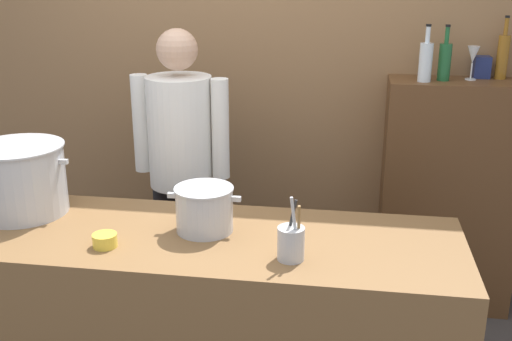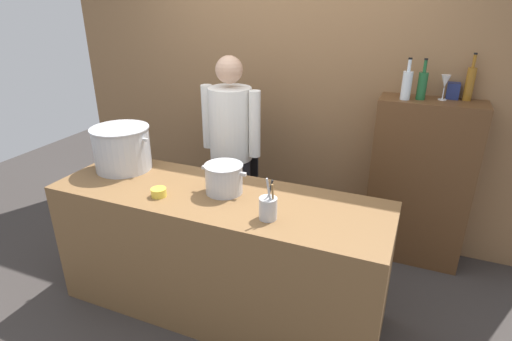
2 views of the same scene
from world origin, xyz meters
TOP-DOWN VIEW (x-y plane):
  - ground_plane at (0.00, 0.00)m, footprint 8.00×8.00m
  - brick_back_panel at (0.00, 1.40)m, footprint 4.40×0.10m
  - prep_counter at (0.00, 0.00)m, footprint 2.21×0.70m
  - bar_cabinet at (1.20, 1.19)m, footprint 0.76×0.32m
  - chef at (-0.26, 0.75)m, footprint 0.53×0.38m
  - stockpot_large at (-0.82, 0.12)m, footprint 0.47×0.41m
  - stockpot_small at (0.03, 0.05)m, footprint 0.31×0.25m
  - utensil_crock at (0.41, -0.16)m, footprint 0.10×0.10m
  - butter_jar at (-0.32, -0.16)m, footprint 0.10×0.10m
  - wine_bottle_clear at (1.00, 1.14)m, footprint 0.07×0.07m
  - wine_bottle_green at (1.10, 1.18)m, footprint 0.07×0.07m
  - wine_bottle_amber at (1.42, 1.28)m, footprint 0.06×0.06m
  - wine_glass_short at (1.25, 1.23)m, footprint 0.07×0.07m
  - spice_tin_navy at (1.32, 1.30)m, footprint 0.09×0.09m

SIDE VIEW (x-z plane):
  - ground_plane at x=0.00m, z-range 0.00..0.00m
  - prep_counter at x=0.00m, z-range 0.00..0.90m
  - bar_cabinet at x=1.20m, z-range 0.00..1.36m
  - butter_jar at x=-0.32m, z-range 0.90..0.95m
  - chef at x=-0.26m, z-range 0.13..1.79m
  - utensil_crock at x=0.41m, z-range 0.84..1.10m
  - stockpot_small at x=0.03m, z-range 0.90..1.09m
  - stockpot_large at x=-0.82m, z-range 0.90..1.21m
  - spice_tin_navy at x=1.32m, z-range 1.36..1.48m
  - wine_bottle_green at x=1.10m, z-range 1.32..1.62m
  - wine_bottle_clear at x=1.00m, z-range 1.32..1.62m
  - wine_bottle_amber at x=1.42m, z-range 1.32..1.66m
  - wine_glass_short at x=1.25m, z-range 1.40..1.58m
  - brick_back_panel at x=0.00m, z-range 0.00..3.00m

